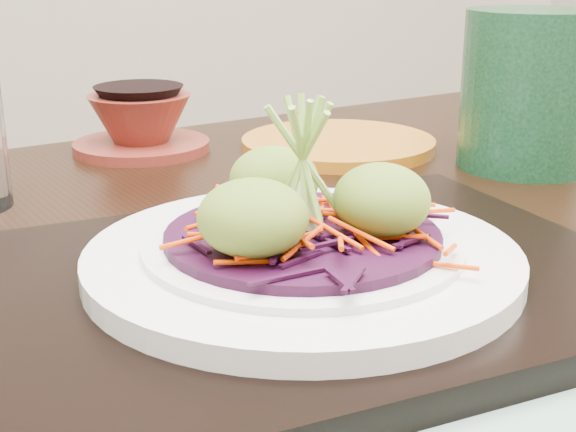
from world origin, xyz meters
name	(u,v)px	position (x,y,z in m)	size (l,w,h in m)	color
dining_table	(281,381)	(0.07, 0.09, 0.66)	(1.33, 0.99, 0.76)	black
placemat	(302,301)	(0.05, 0.00, 0.76)	(0.44, 0.34, 0.00)	gray
serving_tray	(302,284)	(0.05, 0.00, 0.77)	(0.38, 0.29, 0.02)	black
white_plate	(302,257)	(0.05, 0.00, 0.79)	(0.25, 0.25, 0.02)	silver
cabbage_bed	(303,236)	(0.05, 0.00, 0.80)	(0.16, 0.16, 0.01)	black
carrot_julienne	(303,223)	(0.05, 0.00, 0.81)	(0.19, 0.19, 0.01)	#DE3803
guacamole_scoops	(303,199)	(0.05, 0.00, 0.82)	(0.14, 0.12, 0.04)	olive
scallion_garnish	(303,166)	(0.05, 0.00, 0.84)	(0.06, 0.06, 0.09)	#89B849
terracotta_bowl_set	(141,126)	(0.06, 0.41, 0.79)	(0.16, 0.16, 0.06)	maroon
yellow_plate	(338,144)	(0.24, 0.33, 0.77)	(0.20, 0.20, 0.01)	#AF6213
green_jar	(529,90)	(0.37, 0.20, 0.83)	(0.12, 0.12, 0.15)	#184429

